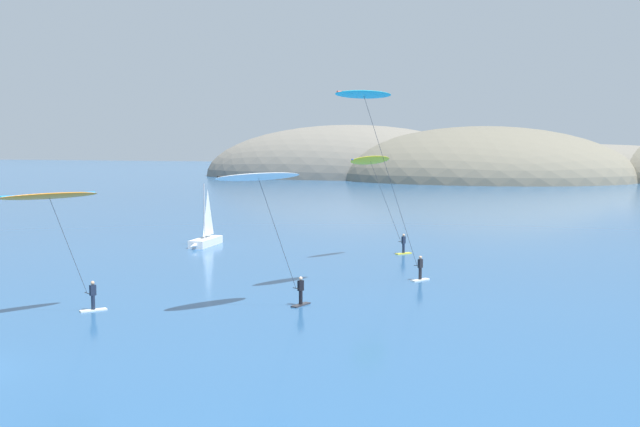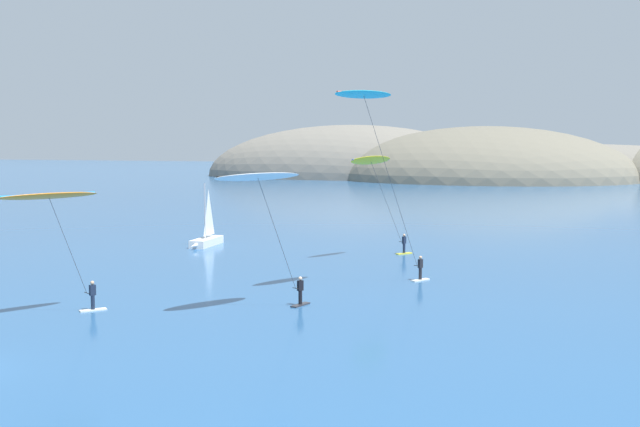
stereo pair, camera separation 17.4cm
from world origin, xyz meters
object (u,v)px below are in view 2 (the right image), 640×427
object	(u,v)px
kitesurfer_orange	(53,206)
kitesurfer_cyan	(369,112)
kitesurfer_white	(261,185)
sailboat_near	(205,239)
kitesurfer_yellow	(374,169)

from	to	relation	value
kitesurfer_orange	kitesurfer_cyan	world-z (taller)	kitesurfer_cyan
kitesurfer_white	kitesurfer_cyan	bearing A→B (deg)	62.01
sailboat_near	kitesurfer_orange	distance (m)	29.84
sailboat_near	kitesurfer_white	size ratio (longest dim) A/B	0.74
kitesurfer_orange	kitesurfer_cyan	xyz separation A→B (m)	(14.69, 12.24, 5.32)
kitesurfer_white	kitesurfer_orange	xyz separation A→B (m)	(-10.43, -4.22, -1.07)
sailboat_near	kitesurfer_cyan	xyz separation A→B (m)	(19.16, -16.76, 10.78)
kitesurfer_yellow	kitesurfer_white	bearing A→B (deg)	-94.00
kitesurfer_white	kitesurfer_yellow	world-z (taller)	kitesurfer_yellow
sailboat_near	kitesurfer_cyan	size ratio (longest dim) A/B	0.46
kitesurfer_orange	kitesurfer_yellow	bearing A→B (deg)	65.25
kitesurfer_yellow	kitesurfer_cyan	bearing A→B (deg)	-78.66
kitesurfer_orange	kitesurfer_yellow	distance (m)	28.56
kitesurfer_orange	kitesurfer_yellow	world-z (taller)	kitesurfer_yellow
sailboat_near	kitesurfer_yellow	bearing A→B (deg)	-10.62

